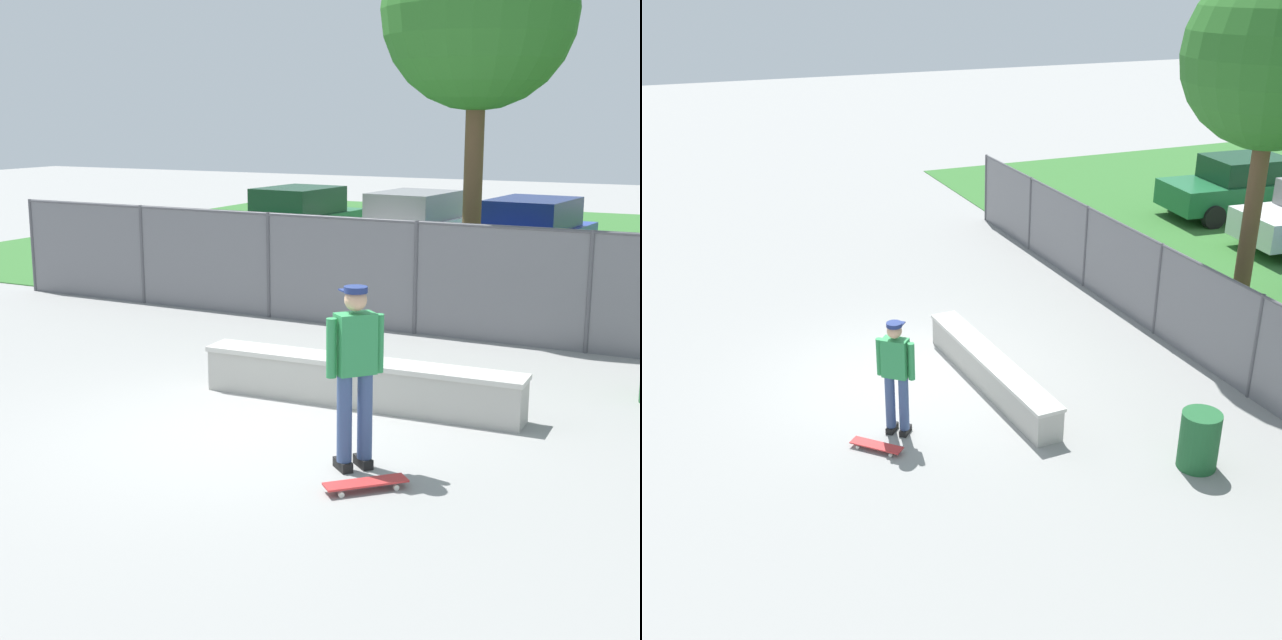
% 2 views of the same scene
% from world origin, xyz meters
% --- Properties ---
extents(ground_plane, '(80.00, 80.00, 0.00)m').
position_xyz_m(ground_plane, '(0.00, 0.00, 0.00)').
color(ground_plane, gray).
extents(concrete_ledge, '(4.04, 0.66, 0.57)m').
position_xyz_m(concrete_ledge, '(0.79, 1.38, 0.29)').
color(concrete_ledge, '#A8A59E').
rests_on(concrete_ledge, ground).
extents(skateboarder, '(0.44, 0.48, 1.84)m').
position_xyz_m(skateboarder, '(1.61, -0.52, 1.03)').
color(skateboarder, black).
rests_on(skateboarder, ground).
extents(skateboard, '(0.71, 0.71, 0.09)m').
position_xyz_m(skateboard, '(1.93, -0.96, 0.07)').
color(skateboard, red).
rests_on(skateboard, ground).
extents(chainlink_fence, '(16.25, 0.07, 1.82)m').
position_xyz_m(chainlink_fence, '(-0.00, 5.16, 0.99)').
color(chainlink_fence, '#4C4C51').
rests_on(chainlink_fence, ground).
extents(tree_near_left, '(3.23, 3.23, 6.71)m').
position_xyz_m(tree_near_left, '(0.34, 6.84, 5.06)').
color(tree_near_left, brown).
rests_on(tree_near_left, ground).
extents(car_green, '(2.27, 4.33, 1.66)m').
position_xyz_m(car_green, '(-5.85, 11.89, 0.84)').
color(car_green, '#1E6638').
rests_on(car_green, ground).
extents(trash_bin, '(0.56, 0.56, 0.86)m').
position_xyz_m(trash_bin, '(4.04, 3.13, 0.43)').
color(trash_bin, '#1E592D').
rests_on(trash_bin, ground).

